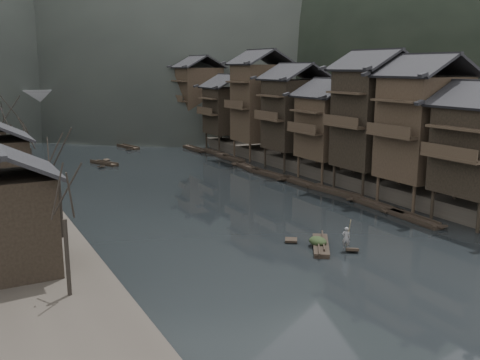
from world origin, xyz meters
TOP-DOWN VIEW (x-y plane):
  - water at (0.00, 0.00)m, footprint 300.00×300.00m
  - right_bank at (35.00, 40.00)m, footprint 40.00×200.00m
  - stilt_houses at (17.28, 19.69)m, footprint 9.00×67.60m
  - bare_trees at (-17.00, 23.88)m, footprint 3.97×70.93m
  - moored_sampans at (12.18, 27.11)m, footprint 3.41×72.89m
  - midriver_boats at (-0.35, 53.29)m, footprint 10.31×41.08m
  - stone_bridge at (-0.00, 72.00)m, footprint 40.00×6.00m
  - hero_sampan at (0.75, -7.25)m, footprint 3.85×4.96m
  - cargo_heap at (0.61, -7.05)m, footprint 1.19×1.56m
  - boatman at (1.84, -8.81)m, footprint 0.72×0.68m
  - bamboo_pole at (2.04, -8.81)m, footprint 1.54×2.20m

SIDE VIEW (x-z plane):
  - water at x=0.00m, z-range 0.00..0.00m
  - moored_sampans at x=12.18m, z-range -0.03..0.44m
  - midriver_boats at x=-0.35m, z-range -0.02..0.43m
  - hero_sampan at x=0.75m, z-range -0.02..0.42m
  - cargo_heap at x=0.61m, z-range 0.44..1.16m
  - right_bank at x=35.00m, z-range 0.00..1.80m
  - boatman at x=1.84m, z-range 0.44..2.10m
  - bamboo_pole at x=2.04m, z-range 2.10..5.01m
  - stone_bridge at x=0.00m, z-range 0.61..9.61m
  - bare_trees at x=-17.00m, z-range 2.35..10.29m
  - stilt_houses at x=17.28m, z-range 0.88..16.88m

